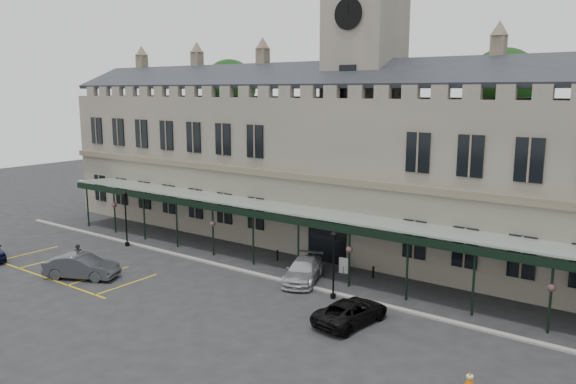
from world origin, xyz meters
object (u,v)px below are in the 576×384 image
Objects in this scene: sign_board at (343,266)px; car_left_b at (82,266)px; traffic_cone at (470,379)px; car_van at (351,312)px; lamp_post_left at (126,213)px; lamp_post_mid at (334,258)px; person_a at (79,257)px; clock_tower at (364,83)px; car_taxi at (303,271)px; station_building at (361,168)px.

sign_board is 17.87m from car_left_b.
traffic_cone is 0.15× the size of car_van.
lamp_post_left reaches higher than lamp_post_mid.
lamp_post_mid reaches higher than person_a.
car_van is 20.47m from person_a.
clock_tower reaches higher than lamp_post_left.
lamp_post_mid is 0.86× the size of car_taxi.
station_building is 12.12× the size of car_left_b.
station_building reaches higher than lamp_post_left.
sign_board is at bearing -70.62° from clock_tower.
lamp_post_mid reaches higher than sign_board.
car_left_b reaches higher than car_van.
car_van is at bearing -51.50° from person_a.
car_taxi is at bearing -84.07° from clock_tower.
traffic_cone is 7.97m from car_van.
sign_board is at bearing -48.51° from car_van.
lamp_post_left is 4.15× the size of sign_board.
traffic_cone is at bearing -59.74° from person_a.
person_a is (-20.20, -3.28, 0.28)m from car_van.
clock_tower is 13.18× the size of person_a.
lamp_post_left is 22.81m from car_van.
station_building is at bearing -8.64° from person_a.
clock_tower reaches higher than car_taxi.
sign_board is 0.22× the size of car_taxi.
person_a is (-1.70, 0.92, 0.12)m from car_left_b.
lamp_post_left is at bearing -144.66° from clock_tower.
car_taxi is (-1.34, -2.98, 0.18)m from sign_board.
station_building is 9.14m from sign_board.
lamp_post_left is at bearing 1.33° from car_van.
clock_tower is at bearing 90.00° from station_building.
person_a is (-15.54, -10.39, 0.39)m from sign_board.
station_building is at bearing 131.26° from traffic_cone.
car_van is at bearing -62.88° from station_building.
person_a is (-14.20, -7.40, 0.21)m from car_taxi.
person_a is at bearing 35.60° from car_left_b.
clock_tower is 5.31× the size of lamp_post_left.
clock_tower is 5.01× the size of car_left_b.
station_building reaches higher than car_van.
car_van is at bearing 159.39° from traffic_cone.
sign_board is (17.89, 4.38, -2.22)m from lamp_post_left.
lamp_post_left is 18.55m from sign_board.
car_left_b is (-11.50, -17.96, -12.30)m from clock_tower.
car_left_b is at bearing -122.64° from clock_tower.
lamp_post_mid reaches higher than traffic_cone.
traffic_cone is 0.14× the size of car_left_b.
traffic_cone is at bearing -48.74° from station_building.
car_taxi is at bearing -33.19° from person_a.
person_a reaches higher than car_left_b.
car_van is at bearing -43.54° from lamp_post_mid.
traffic_cone is at bearing -51.10° from sign_board.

